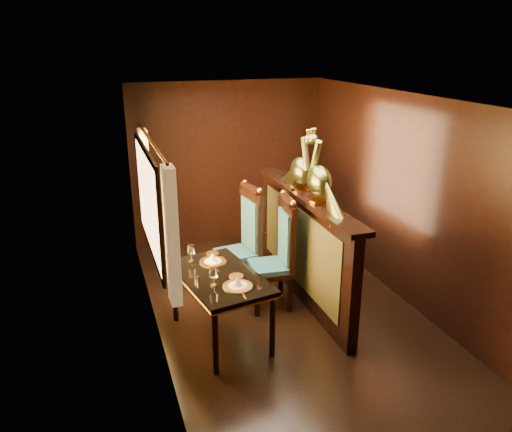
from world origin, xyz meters
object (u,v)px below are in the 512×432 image
(dining_table, at_px, (219,281))
(chair_left, at_px, (280,249))
(chair_right, at_px, (246,237))
(peacock_left, at_px, (320,167))
(peacock_right, at_px, (301,159))

(dining_table, height_order, chair_left, chair_left)
(dining_table, bearing_deg, chair_right, 48.02)
(chair_right, distance_m, peacock_left, 1.41)
(chair_left, bearing_deg, chair_right, 123.85)
(dining_table, relative_size, peacock_right, 1.81)
(chair_left, relative_size, peacock_left, 1.75)
(peacock_left, distance_m, peacock_right, 0.50)
(dining_table, xyz_separation_m, peacock_right, (1.20, 0.69, 1.07))
(chair_left, distance_m, peacock_left, 1.12)
(chair_left, bearing_deg, peacock_left, -34.22)
(chair_left, relative_size, peacock_right, 1.83)
(chair_left, xyz_separation_m, chair_right, (-0.27, 0.49, 0.01))
(dining_table, distance_m, chair_left, 0.98)
(dining_table, height_order, chair_right, chair_right)
(chair_left, xyz_separation_m, peacock_left, (0.34, -0.27, 1.03))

